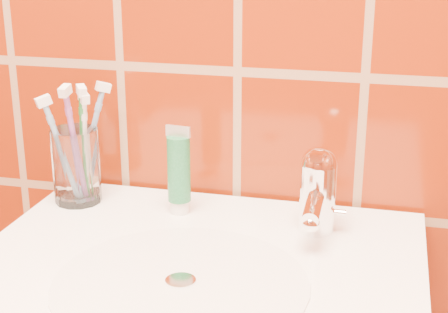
# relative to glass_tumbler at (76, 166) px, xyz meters

# --- Properties ---
(glass_tumbler) EXTENTS (0.07, 0.07, 0.11)m
(glass_tumbler) POSITION_rel_glass_tumbler_xyz_m (0.00, 0.00, 0.00)
(glass_tumbler) COLOR white
(glass_tumbler) RESTS_ON pedestal_sink
(toothpaste_tube) EXTENTS (0.04, 0.03, 0.13)m
(toothpaste_tube) POSITION_rel_glass_tumbler_xyz_m (0.16, -0.00, 0.00)
(toothpaste_tube) COLOR white
(toothpaste_tube) RESTS_ON pedestal_sink
(faucet) EXTENTS (0.05, 0.11, 0.12)m
(faucet) POSITION_rel_glass_tumbler_xyz_m (0.36, -0.02, 0.01)
(faucet) COLOR white
(faucet) RESTS_ON pedestal_sink
(toothbrush_0) EXTENTS (0.09, 0.09, 0.19)m
(toothbrush_0) POSITION_rel_glass_tumbler_xyz_m (0.02, -0.00, 0.03)
(toothbrush_0) COLOR white
(toothbrush_0) RESTS_ON glass_tumbler
(toothbrush_1) EXTENTS (0.11, 0.11, 0.18)m
(toothbrush_1) POSITION_rel_glass_tumbler_xyz_m (-0.01, -0.02, 0.03)
(toothbrush_1) COLOR #75A3D0
(toothbrush_1) RESTS_ON glass_tumbler
(toothbrush_2) EXTENTS (0.12, 0.11, 0.19)m
(toothbrush_2) POSITION_rel_glass_tumbler_xyz_m (0.01, 0.02, 0.03)
(toothbrush_2) COLOR #6A90BD
(toothbrush_2) RESTS_ON glass_tumbler
(toothbrush_3) EXTENTS (0.02, 0.10, 0.20)m
(toothbrush_3) POSITION_rel_glass_tumbler_xyz_m (0.01, -0.02, 0.04)
(toothbrush_3) COLOR #89489A
(toothbrush_3) RESTS_ON glass_tumbler
(toothbrush_4) EXTENTS (0.08, 0.09, 0.20)m
(toothbrush_4) POSITION_rel_glass_tumbler_xyz_m (0.02, -0.01, 0.03)
(toothbrush_4) COLOR #1F752C
(toothbrush_4) RESTS_ON glass_tumbler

